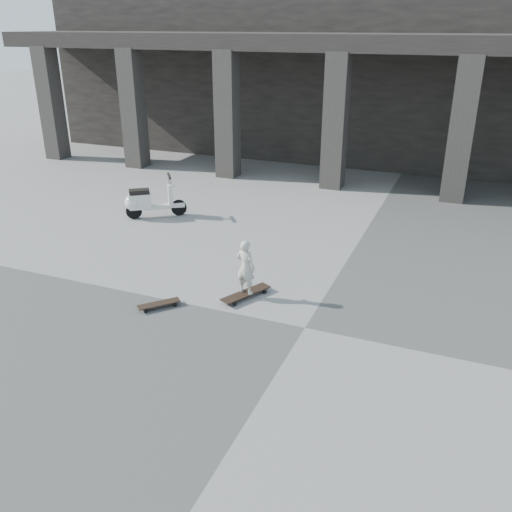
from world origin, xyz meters
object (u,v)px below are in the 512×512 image
at_px(longboard, 246,294).
at_px(skateboard_spare, 159,304).
at_px(scooter, 145,201).
at_px(child, 246,267).

xyz_separation_m(longboard, skateboard_spare, (-1.30, -0.95, -0.01)).
bearing_deg(scooter, longboard, -73.10).
bearing_deg(longboard, child, 116.29).
distance_m(longboard, skateboard_spare, 1.61).
height_order(child, scooter, child).
distance_m(longboard, child, 0.54).
xyz_separation_m(child, scooter, (-4.23, 3.19, -0.19)).
bearing_deg(longboard, skateboard_spare, 152.32).
height_order(skateboard_spare, child, child).
relative_size(skateboard_spare, child, 0.67).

